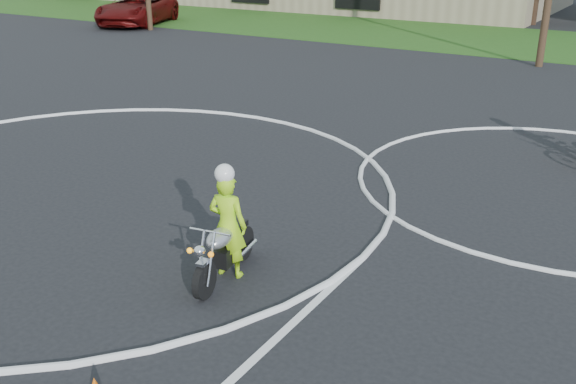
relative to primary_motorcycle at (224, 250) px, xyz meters
The scene contains 6 objects.
grass_strip 26.03m from the primary_motorcycle, 100.03° to the left, with size 120.00×10.00×0.02m, color #1E4714.
course_markings 3.83m from the primary_motorcycle, 128.45° to the left, with size 19.05×19.05×0.12m.
primary_motorcycle is the anchor object (origin of this frame).
rider_primary_grp 0.41m from the primary_motorcycle, 93.72° to the left, with size 0.63×0.47×1.74m.
pickup_grp 30.27m from the primary_motorcycle, 135.95° to the left, with size 5.02×7.03×1.78m.
traffic_cones 1.72m from the primary_motorcycle, 41.11° to the left, with size 18.19×10.37×0.30m.
Camera 1 is at (9.62, -5.19, 4.65)m, focal length 40.00 mm.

